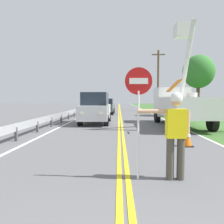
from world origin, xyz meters
TOP-DOWN VIEW (x-y plane):
  - centerline_yellow_left at (-0.09, 20.00)m, footprint 0.11×110.00m
  - centerline_yellow_right at (0.09, 20.00)m, footprint 0.11×110.00m
  - edge_line_right at (3.60, 20.00)m, footprint 0.12×110.00m
  - edge_line_left at (-3.60, 20.00)m, footprint 0.12×110.00m
  - flagger_worker at (1.07, 3.86)m, footprint 1.09×0.25m
  - stop_sign_paddle at (0.30, 3.85)m, footprint 0.56×0.04m
  - utility_bucket_truck at (3.68, 13.24)m, footprint 2.67×6.83m
  - oncoming_suv_nearest at (-1.69, 14.28)m, footprint 1.94×4.62m
  - oncoming_sedan_second at (-1.58, 23.34)m, footprint 2.02×4.16m
  - utility_pole_mid at (5.38, 30.30)m, footprint 1.80×0.28m
  - traffic_cone_lead at (2.31, 7.11)m, footprint 0.40×0.40m
  - traffic_cone_mid at (2.41, 10.41)m, footprint 0.40×0.40m
  - guardrail_left_shoulder at (-4.20, 15.86)m, footprint 0.10×32.00m
  - roadside_tree_verge at (7.59, 20.93)m, footprint 3.00×3.00m

SIDE VIEW (x-z plane):
  - centerline_yellow_left at x=-0.09m, z-range 0.00..0.01m
  - centerline_yellow_right at x=0.09m, z-range 0.00..0.01m
  - edge_line_right at x=3.60m, z-range 0.00..0.01m
  - edge_line_left at x=-3.60m, z-range 0.00..0.01m
  - traffic_cone_lead at x=2.31m, z-range -0.01..0.69m
  - traffic_cone_mid at x=2.41m, z-range -0.01..0.69m
  - guardrail_left_shoulder at x=-4.20m, z-range 0.16..0.87m
  - oncoming_sedan_second at x=-1.58m, z-range -0.02..1.68m
  - flagger_worker at x=1.07m, z-range 0.13..1.96m
  - oncoming_suv_nearest at x=-1.69m, z-range 0.01..2.11m
  - utility_bucket_truck at x=3.68m, z-range -1.64..4.51m
  - stop_sign_paddle at x=0.30m, z-range 0.54..2.87m
  - roadside_tree_verge at x=7.59m, z-range 1.32..7.22m
  - utility_pole_mid at x=5.38m, z-range 0.18..8.57m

